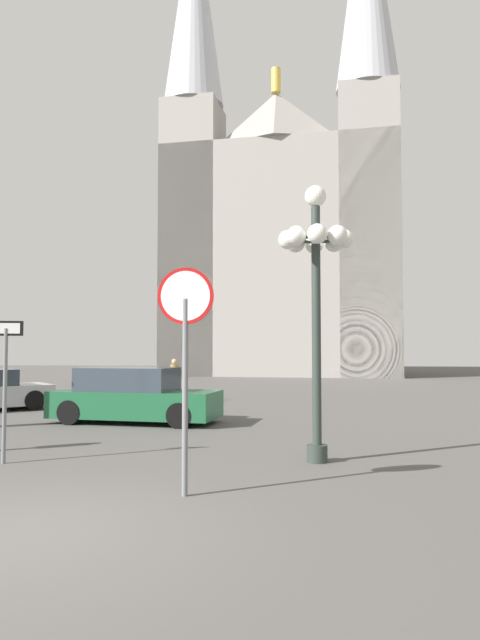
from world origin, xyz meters
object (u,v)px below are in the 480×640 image
at_px(stop_sign, 185,335).
at_px(pedestrian_standing, 174,376).
at_px(cathedral, 283,222).
at_px(one_way_arrow_sign, 5,374).
at_px(parked_car_near_green, 133,397).
at_px(street_lamp, 316,269).

height_order(stop_sign, pedestrian_standing, stop_sign).
bearing_deg(cathedral, pedestrian_standing, -99.76).
distance_m(one_way_arrow_sign, parked_car_near_green, 5.63).
bearing_deg(cathedral, one_way_arrow_sign, -97.87).
relative_size(stop_sign, street_lamp, 0.63).
distance_m(one_way_arrow_sign, pedestrian_standing, 11.38).
bearing_deg(one_way_arrow_sign, stop_sign, -28.69).
bearing_deg(cathedral, parked_car_near_green, -97.80).
relative_size(cathedral, street_lamp, 7.93).
relative_size(cathedral, parked_car_near_green, 8.37).
bearing_deg(cathedral, stop_sign, -92.03).
relative_size(stop_sign, pedestrian_standing, 1.92).
xyz_separation_m(cathedral, stop_sign, (-1.30, -36.64, -9.77)).
bearing_deg(cathedral, street_lamp, -88.98).
bearing_deg(street_lamp, pedestrian_standing, 113.20).
bearing_deg(stop_sign, cathedral, 87.97).
height_order(cathedral, pedestrian_standing, cathedral).
height_order(one_way_arrow_sign, street_lamp, street_lamp).
bearing_deg(street_lamp, cathedral, 91.02).
height_order(parked_car_near_green, pedestrian_standing, pedestrian_standing).
height_order(one_way_arrow_sign, pedestrian_standing, one_way_arrow_sign).
bearing_deg(pedestrian_standing, street_lamp, -66.80).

